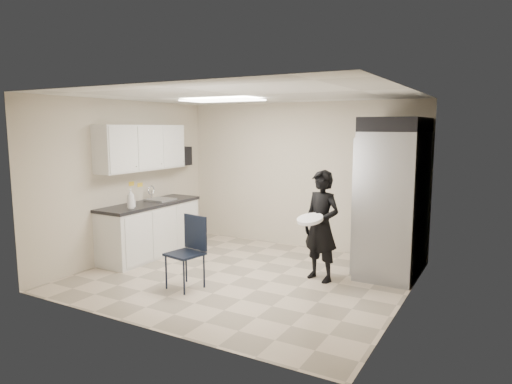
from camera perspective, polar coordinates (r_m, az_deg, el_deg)
The scene contains 21 objects.
floor at distance 6.77m, azimuth -1.62°, elevation -10.52°, with size 4.50×4.50×0.00m, color #BBA993.
ceiling at distance 6.43m, azimuth -1.71°, elevation 12.00°, with size 4.50×4.50×0.00m, color white.
back_wall at distance 8.24m, azimuth 5.52°, elevation 2.07°, with size 4.50×4.50×0.00m, color #C1B49F.
left_wall at distance 7.87m, azimuth -15.86°, elevation 1.50°, with size 4.00×4.00×0.00m, color #C1B49F.
right_wall at distance 5.67m, azimuth 18.24°, elevation -1.07°, with size 4.00×4.00×0.00m, color #C1B49F.
ceiling_panel at distance 7.09m, azimuth -4.25°, elevation 11.38°, with size 1.20×0.60×0.02m, color white.
lower_counter at distance 7.95m, azimuth -13.06°, elevation -4.70°, with size 0.60×1.90×0.86m, color silver.
countertop at distance 7.86m, azimuth -13.17°, elevation -1.46°, with size 0.64×1.95×0.05m, color black.
sink at distance 8.03m, azimuth -11.86°, elevation -1.33°, with size 0.42×0.40×0.14m, color gray.
faucet at distance 8.14m, azimuth -12.95°, elevation -0.17°, with size 0.02×0.02×0.24m, color silver.
upper_cabinets at distance 7.85m, azimuth -14.07°, elevation 5.40°, with size 0.35×1.80×0.75m, color silver.
towel_dispenser at distance 8.77m, azimuth -9.16°, elevation 4.46°, with size 0.22×0.30×0.35m, color black.
notice_sticker_left at distance 7.94m, azimuth -15.30°, elevation 1.00°, with size 0.00×0.12×0.07m, color yellow.
notice_sticker_right at distance 8.09m, azimuth -14.29°, elevation 0.88°, with size 0.00×0.12×0.07m, color yellow.
commercial_fridge at distance 7.02m, azimuth 16.82°, elevation -1.36°, with size 0.80×1.35×2.10m, color gray.
fridge_compressor at distance 6.93m, azimuth 17.22°, elevation 8.06°, with size 0.80×1.35×0.20m, color black.
folding_chair at distance 6.25m, azimuth -8.90°, elevation -7.68°, with size 0.42×0.42×0.95m, color black.
man_tuxedo at distance 6.50m, azimuth 8.17°, elevation -4.22°, with size 0.58×0.38×1.57m, color black.
bucket_lid at distance 6.28m, azimuth 6.77°, elevation -3.40°, with size 0.36×0.36×0.04m, color silver.
soap_bottle_a at distance 7.30m, azimuth -15.38°, elevation -0.82°, with size 0.12×0.12×0.31m, color white.
soap_bottle_b at distance 7.47m, azimuth -15.20°, elevation -1.16°, with size 0.08×0.08×0.17m, color #B3B0BD.
Camera 1 is at (3.31, -5.50, 2.17)m, focal length 32.00 mm.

